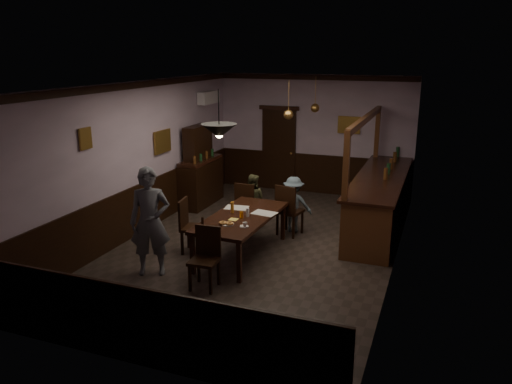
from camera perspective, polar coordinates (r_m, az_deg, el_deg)
The scene contains 31 objects.
room at distance 9.05m, azimuth 0.23°, elevation 2.73°, with size 5.01×8.01×3.01m.
dining_table at distance 8.83m, azimuth -1.68°, elevation -3.11°, with size 1.07×2.23×0.75m.
chair_far_left at distance 10.15m, azimuth -1.06°, elevation -1.39°, with size 0.46×0.46×1.00m.
chair_far_right at distance 9.83m, azimuth 3.68°, elevation -1.85°, with size 0.54×0.54×1.04m.
chair_near at distance 7.78m, azimuth -5.76°, elevation -7.11°, with size 0.44×0.44×0.96m.
chair_side at distance 9.10m, azimuth -7.59°, elevation -3.58°, with size 0.50×0.50×1.00m.
person_standing at distance 8.23m, azimuth -12.01°, elevation -3.35°, with size 0.65×0.43×1.79m, color slate.
person_seated_left at distance 10.39m, azimuth -0.42°, elevation -0.92°, with size 0.54×0.42×1.11m, color #4F5030.
person_seated_right at distance 10.08m, azimuth 4.29°, elevation -1.41°, with size 0.73×0.42×1.14m, color slate.
newspaper_left at distance 9.24m, azimuth -2.24°, elevation -1.80°, with size 0.42×0.30×0.01m, color silver.
newspaper_right at distance 8.92m, azimuth 0.97°, elevation -2.43°, with size 0.42×0.30×0.01m, color silver.
napkin at distance 8.61m, azimuth -2.60°, elevation -3.15°, with size 0.15×0.15×0.00m, color #F8E15B.
saucer at distance 8.26m, azimuth -1.36°, elevation -3.94°, with size 0.15×0.15×0.01m, color white.
coffee_cup at distance 8.22m, azimuth -1.28°, elevation -3.73°, with size 0.08×0.08×0.07m, color white.
pastry_plate at distance 8.36m, azimuth -3.29°, elevation -3.70°, with size 0.22×0.22×0.01m, color white.
pastry_ring_a at distance 8.35m, azimuth -3.82°, elevation -3.53°, with size 0.13×0.13×0.04m, color #C68C47.
pastry_ring_b at distance 8.32m, azimuth -3.04°, elevation -3.60°, with size 0.13×0.13×0.04m, color #C68C47.
soda_can at distance 8.66m, azimuth -1.67°, elevation -2.62°, with size 0.07×0.07×0.12m, color orange.
beer_glass at distance 8.94m, azimuth -2.73°, elevation -1.76°, with size 0.06×0.06×0.20m, color #BF721E.
water_glass at distance 8.74m, azimuth -0.96°, elevation -2.33°, with size 0.06×0.06×0.15m, color silver.
pepper_mill at distance 8.36m, azimuth -6.13°, elevation -3.33°, with size 0.04×0.04×0.14m, color black.
sideboard at distance 11.88m, azimuth -6.39°, elevation 2.13°, with size 0.51×1.43×1.89m.
bar_counter at distance 10.60m, azimuth 13.97°, elevation -0.89°, with size 0.96×4.12×2.31m.
door_back at distance 13.08m, azimuth 2.62°, elevation 4.80°, with size 0.90×0.06×2.10m, color black.
ac_unit at distance 12.47m, azimuth -5.43°, elevation 10.71°, with size 0.20×0.85×0.30m.
picture_left_small at distance 8.78m, azimuth -18.92°, elevation 5.80°, with size 0.04×0.28×0.36m.
picture_left_large at distance 10.78m, azimuth -10.64°, elevation 5.68°, with size 0.04×0.62×0.48m.
picture_back at distance 12.53m, azimuth 10.59°, elevation 7.54°, with size 0.55×0.04×0.42m.
pendant_iron at distance 7.72m, azimuth -4.24°, elevation 6.96°, with size 0.56×0.56×0.74m.
pendant_brass_mid at distance 10.27m, azimuth 3.73°, elevation 8.80°, with size 0.20×0.20×0.81m.
pendant_brass_far at distance 11.55m, azimuth 6.76°, elevation 9.51°, with size 0.20×0.20×0.81m.
Camera 1 is at (3.09, -8.25, 3.55)m, focal length 35.00 mm.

